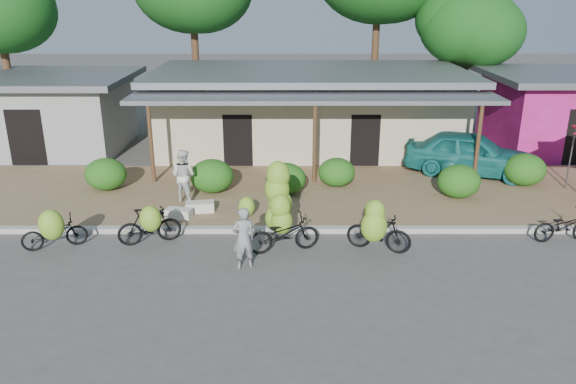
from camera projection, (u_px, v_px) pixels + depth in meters
name	position (u px, v px, depth m)	size (l,w,h in m)	color
ground	(325.00, 265.00, 13.95)	(100.00, 100.00, 0.00)	#4E4B48
sidewalk	(315.00, 194.00, 18.64)	(60.00, 6.00, 0.12)	#90734D
curb	(320.00, 230.00, 15.81)	(60.00, 0.25, 0.15)	#A8A399
shop_main	(309.00, 109.00, 23.66)	(13.00, 8.50, 3.35)	#BDAA8F
shop_pink	(557.00, 110.00, 23.75)	(6.00, 6.00, 3.25)	#CC1F93
shop_grey	(50.00, 111.00, 23.74)	(7.00, 6.00, 3.15)	gray
tree_near_right	(465.00, 24.00, 26.04)	(4.72, 4.56, 6.72)	brown
hedge_0	(106.00, 174.00, 18.71)	(1.38, 1.24, 1.08)	#135615
hedge_1	(212.00, 176.00, 18.47)	(1.43, 1.28, 1.11)	#135615
hedge_2	(286.00, 179.00, 18.33)	(1.32, 1.19, 1.03)	#135615
hedge_3	(337.00, 172.00, 19.09)	(1.25, 1.12, 0.97)	#135615
hedge_4	(459.00, 181.00, 18.01)	(1.38, 1.24, 1.07)	#135615
hedge_5	(525.00, 170.00, 19.15)	(1.41, 1.27, 1.10)	#135615
bike_far_left	(54.00, 231.00, 14.55)	(1.75, 1.44, 1.31)	black
bike_left	(150.00, 224.00, 14.86)	(1.75, 1.35, 1.31)	black
bike_center	(281.00, 216.00, 14.61)	(1.98, 1.38, 2.30)	black
bike_right	(377.00, 229.00, 14.31)	(1.76, 1.42, 1.62)	black
bike_far_right	(564.00, 226.00, 15.13)	(1.75, 0.80, 0.89)	black
loose_banana_a	(247.00, 207.00, 16.55)	(0.49, 0.41, 0.61)	#A1C330
loose_banana_b	(278.00, 205.00, 16.69)	(0.48, 0.41, 0.60)	#A1C330
loose_banana_c	(372.00, 210.00, 16.35)	(0.46, 0.39, 0.58)	#A1C330
sack_near	(200.00, 207.00, 16.95)	(0.85, 0.40, 0.30)	white
sack_far	(179.00, 213.00, 16.47)	(0.75, 0.38, 0.28)	white
vendor	(243.00, 238.00, 13.56)	(0.58, 0.38, 1.58)	gray
bystander	(184.00, 176.00, 17.58)	(0.82, 0.64, 1.69)	silver
teal_van	(470.00, 153.00, 20.25)	(1.85, 4.59, 1.56)	#176864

